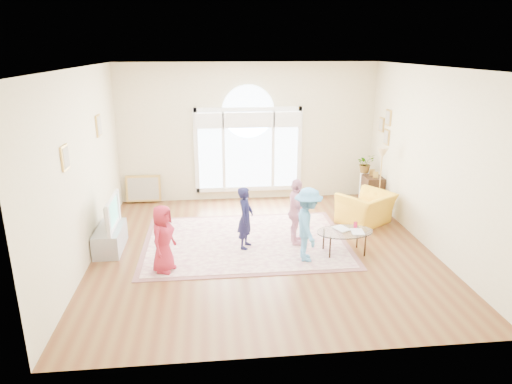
{
  "coord_description": "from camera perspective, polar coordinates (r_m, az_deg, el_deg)",
  "views": [
    {
      "loc": [
        -0.92,
        -7.52,
        3.51
      ],
      "look_at": [
        -0.1,
        0.3,
        1.01
      ],
      "focal_mm": 32.0,
      "sensor_mm": 36.0,
      "label": 1
    }
  ],
  "objects": [
    {
      "name": "side_cabinet",
      "position": [
        10.8,
        14.33,
        0.08
      ],
      "size": [
        0.4,
        0.5,
        0.7
      ],
      "primitive_type": "cube",
      "color": "black",
      "rests_on": "ground"
    },
    {
      "name": "ground",
      "position": [
        8.35,
        0.9,
        -7.2
      ],
      "size": [
        6.0,
        6.0,
        0.0
      ],
      "primitive_type": "plane",
      "color": "brown",
      "rests_on": "ground"
    },
    {
      "name": "television",
      "position": [
        8.5,
        -18.02,
        -2.5
      ],
      "size": [
        0.17,
        1.0,
        0.57
      ],
      "color": "black",
      "rests_on": "tv_console"
    },
    {
      "name": "armchair",
      "position": [
        9.71,
        13.56,
        -1.99
      ],
      "size": [
        1.32,
        1.29,
        0.65
      ],
      "primitive_type": "imported",
      "rotation": [
        0.0,
        0.0,
        3.73
      ],
      "color": "gold",
      "rests_on": "ground"
    },
    {
      "name": "plant_pedestal",
      "position": [
        11.1,
        13.31,
        0.64
      ],
      "size": [
        0.2,
        0.2,
        0.7
      ],
      "primitive_type": "cylinder",
      "color": "white",
      "rests_on": "ground"
    },
    {
      "name": "child_red",
      "position": [
        7.49,
        -11.54,
        -5.74
      ],
      "size": [
        0.54,
        0.64,
        1.12
      ],
      "primitive_type": "imported",
      "rotation": [
        0.0,
        0.0,
        1.16
      ],
      "color": "#A92136",
      "rests_on": "area_rug"
    },
    {
      "name": "area_rug",
      "position": [
        8.67,
        -1.32,
        -6.17
      ],
      "size": [
        3.6,
        2.6,
        0.02
      ],
      "primitive_type": "cube",
      "color": "beige",
      "rests_on": "ground"
    },
    {
      "name": "leaning_picture",
      "position": [
        11.1,
        -13.76,
        -1.29
      ],
      "size": [
        0.8,
        0.14,
        0.62
      ],
      "primitive_type": "cube",
      "rotation": [
        -0.14,
        0.0,
        0.0
      ],
      "color": "tan",
      "rests_on": "ground"
    },
    {
      "name": "child_pink",
      "position": [
        8.36,
        5.02,
        -2.49
      ],
      "size": [
        0.33,
        0.74,
        1.24
      ],
      "primitive_type": "imported",
      "rotation": [
        0.0,
        0.0,
        1.53
      ],
      "color": "#F3A8C4",
      "rests_on": "area_rug"
    },
    {
      "name": "room_shell",
      "position": [
        10.57,
        -0.86,
        7.08
      ],
      "size": [
        6.0,
        6.0,
        6.0
      ],
      "color": "beige",
      "rests_on": "ground"
    },
    {
      "name": "coffee_table",
      "position": [
        8.21,
        11.03,
        -4.96
      ],
      "size": [
        1.04,
        0.7,
        0.54
      ],
      "rotation": [
        0.0,
        0.0,
        0.06
      ],
      "color": "silver",
      "rests_on": "ground"
    },
    {
      "name": "rug_border",
      "position": [
        8.67,
        -1.32,
        -6.19
      ],
      "size": [
        3.8,
        2.8,
        0.01
      ],
      "primitive_type": "cube",
      "color": "brown",
      "rests_on": "ground"
    },
    {
      "name": "floor_lamp",
      "position": [
        9.92,
        15.47,
        4.04
      ],
      "size": [
        0.31,
        0.31,
        1.51
      ],
      "color": "black",
      "rests_on": "ground"
    },
    {
      "name": "tv_console",
      "position": [
        8.68,
        -17.77,
        -5.58
      ],
      "size": [
        0.45,
        1.0,
        0.42
      ],
      "primitive_type": "cube",
      "color": "#95979D",
      "rests_on": "ground"
    },
    {
      "name": "child_navy",
      "position": [
        8.19,
        -1.32,
        -3.23
      ],
      "size": [
        0.4,
        0.49,
        1.14
      ],
      "primitive_type": "imported",
      "rotation": [
        0.0,
        0.0,
        1.21
      ],
      "color": "#17173C",
      "rests_on": "area_rug"
    },
    {
      "name": "potted_plant",
      "position": [
        10.95,
        13.51,
        3.5
      ],
      "size": [
        0.48,
        0.44,
        0.44
      ],
      "primitive_type": "imported",
      "rotation": [
        0.0,
        0.0,
        0.29
      ],
      "color": "#33722D",
      "rests_on": "plant_pedestal"
    },
    {
      "name": "child_blue",
      "position": [
        7.74,
        6.5,
        -4.07
      ],
      "size": [
        0.52,
        0.85,
        1.28
      ],
      "primitive_type": "imported",
      "rotation": [
        0.0,
        0.0,
        1.51
      ],
      "color": "#509AD9",
      "rests_on": "area_rug"
    }
  ]
}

